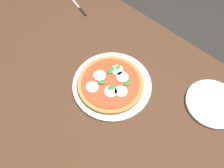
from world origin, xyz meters
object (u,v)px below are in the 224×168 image
Objects in this scene: serving_tray at (112,84)px; dining_table at (88,86)px; plate_white at (213,103)px; pizza at (111,83)px; knife at (80,8)px.

dining_table is at bearing -156.93° from serving_tray.
plate_white reaches higher than dining_table.
pizza is 0.45m from plate_white.
pizza is 1.26× the size of plate_white.
knife is at bearing 152.34° from pizza.
pizza reaches higher than knife.
knife is (-0.36, 0.29, 0.08)m from dining_table.
dining_table is 0.57m from plate_white.
serving_tray is (0.12, 0.05, 0.09)m from dining_table.
plate_white is at bearing 30.82° from serving_tray.
pizza is at bearing 20.30° from dining_table.
serving_tray is at bearing 23.07° from dining_table.
serving_tray is 1.92× the size of knife.
pizza is at bearing -101.77° from serving_tray.
pizza is (0.11, 0.04, 0.11)m from dining_table.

